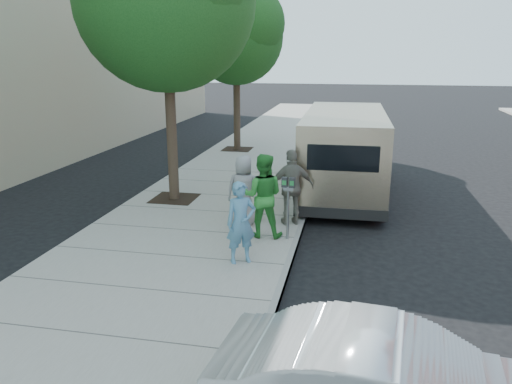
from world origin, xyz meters
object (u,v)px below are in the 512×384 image
at_px(tree_far, 237,33).
at_px(person_officer, 241,223).
at_px(van, 344,151).
at_px(person_gray_shirt, 244,190).
at_px(person_striped_polo, 292,187).
at_px(parking_meter, 288,195).
at_px(person_green_shirt, 263,196).

distance_m(tree_far, person_officer, 12.49).
height_order(van, person_gray_shirt, van).
bearing_deg(person_officer, person_gray_shirt, 72.45).
distance_m(person_officer, person_striped_polo, 2.52).
relative_size(parking_meter, person_green_shirt, 0.75).
xyz_separation_m(person_gray_shirt, person_striped_polo, (1.11, 0.22, 0.07)).
distance_m(person_green_shirt, person_gray_shirt, 0.92).
distance_m(van, person_green_shirt, 4.69).
xyz_separation_m(van, person_gray_shirt, (-2.21, -3.69, -0.32)).
bearing_deg(van, person_striped_polo, -108.36).
distance_m(parking_meter, person_officer, 1.60).
relative_size(tree_far, person_gray_shirt, 3.88).
bearing_deg(person_striped_polo, parking_meter, 71.28).
relative_size(van, person_gray_shirt, 3.99).
bearing_deg(tree_far, van, -50.99).
bearing_deg(person_striped_polo, person_officer, 53.09).
xyz_separation_m(parking_meter, person_striped_polo, (-0.05, 1.01, -0.10)).
bearing_deg(person_green_shirt, parking_meter, 168.99).
bearing_deg(parking_meter, van, 81.69).
height_order(van, person_green_shirt, van).
relative_size(person_green_shirt, person_gray_shirt, 1.11).
bearing_deg(van, parking_meter, -103.96).
relative_size(parking_meter, van, 0.21).
bearing_deg(person_officer, tree_far, 74.64).
distance_m(tree_far, van, 8.07).
xyz_separation_m(person_officer, person_green_shirt, (0.14, 1.51, 0.13)).
height_order(person_gray_shirt, person_striped_polo, person_striped_polo).
bearing_deg(person_striped_polo, van, -129.09).
relative_size(person_officer, person_green_shirt, 0.86).
height_order(person_officer, person_striped_polo, person_striped_polo).
bearing_deg(person_striped_polo, person_green_shirt, 38.92).
bearing_deg(van, person_green_shirt, -111.06).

